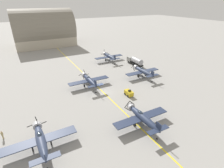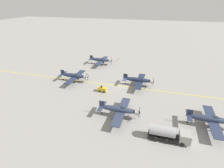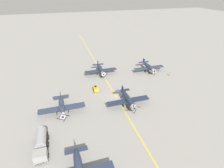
# 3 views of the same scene
# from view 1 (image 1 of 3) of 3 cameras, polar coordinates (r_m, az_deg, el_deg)

# --- Properties ---
(ground_plane) EXTENTS (400.00, 400.00, 0.00)m
(ground_plane) POSITION_cam_1_polar(r_m,az_deg,el_deg) (48.22, -3.01, -2.59)
(ground_plane) COLOR gray
(taxiway_stripe) EXTENTS (0.30, 160.00, 0.01)m
(taxiway_stripe) POSITION_cam_1_polar(r_m,az_deg,el_deg) (48.21, -3.01, -2.59)
(taxiway_stripe) COLOR yellow
(taxiway_stripe) RESTS_ON ground
(airplane_mid_right) EXTENTS (12.00, 9.98, 3.65)m
(airplane_mid_right) POSITION_cam_1_polar(r_m,az_deg,el_deg) (57.55, 10.12, 4.12)
(airplane_mid_right) COLOR #2D3851
(airplane_mid_right) RESTS_ON ground
(airplane_mid_center) EXTENTS (12.00, 9.98, 3.73)m
(airplane_mid_center) POSITION_cam_1_polar(r_m,az_deg,el_deg) (50.78, -7.41, 1.29)
(airplane_mid_center) COLOR #202A44
(airplane_mid_center) RESTS_ON ground
(airplane_near_center) EXTENTS (12.00, 9.98, 3.65)m
(airplane_near_center) POSITION_cam_1_polar(r_m,az_deg,el_deg) (35.60, 9.86, -10.60)
(airplane_near_center) COLOR #242F48
(airplane_near_center) RESTS_ON ground
(airplane_far_right) EXTENTS (12.00, 9.98, 3.78)m
(airplane_far_right) POSITION_cam_1_polar(r_m,az_deg,el_deg) (72.30, -0.89, 9.03)
(airplane_far_right) COLOR #29334C
(airplane_far_right) RESTS_ON ground
(airplane_near_left) EXTENTS (12.00, 9.98, 3.79)m
(airplane_near_left) POSITION_cam_1_polar(r_m,az_deg,el_deg) (32.55, -22.25, -16.54)
(airplane_near_left) COLOR #2D3751
(airplane_near_left) RESTS_ON ground
(fuel_tanker) EXTENTS (2.67, 8.00, 2.98)m
(fuel_tanker) POSITION_cam_1_polar(r_m,az_deg,el_deg) (68.76, 7.50, 7.48)
(fuel_tanker) COLOR black
(fuel_tanker) RESTS_ON ground
(tow_tractor) EXTENTS (1.57, 2.60, 1.79)m
(tow_tractor) POSITION_cam_1_polar(r_m,az_deg,el_deg) (46.22, 5.52, -2.91)
(tow_tractor) COLOR gold
(tow_tractor) RESTS_ON ground
(ground_crew_walking) EXTENTS (0.36, 0.36, 1.65)m
(ground_crew_walking) POSITION_cam_1_polar(r_m,az_deg,el_deg) (38.47, -32.23, -13.80)
(ground_crew_walking) COLOR tan
(ground_crew_walking) RESTS_ON ground
(hangar) EXTENTS (29.99, 20.06, 20.06)m
(hangar) POSITION_cam_1_polar(r_m,az_deg,el_deg) (104.59, -21.34, 15.76)
(hangar) COLOR #B2A893
(hangar) RESTS_ON ground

